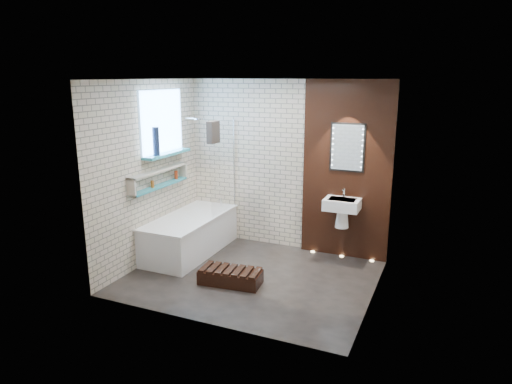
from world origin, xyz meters
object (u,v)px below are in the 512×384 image
at_px(bathtub, 190,234).
at_px(led_mirror, 347,147).
at_px(walnut_step, 230,277).
at_px(bath_screen, 223,167).
at_px(washbasin, 342,208).

bearing_deg(bathtub, led_mirror, 19.78).
xyz_separation_m(bathtub, walnut_step, (1.06, -0.75, -0.20)).
height_order(bath_screen, washbasin, bath_screen).
relative_size(bathtub, washbasin, 3.00).
bearing_deg(bath_screen, walnut_step, -59.49).
height_order(washbasin, walnut_step, washbasin).
relative_size(bathtub, bath_screen, 1.24).
height_order(bath_screen, walnut_step, bath_screen).
xyz_separation_m(bathtub, led_mirror, (2.17, 0.78, 1.36)).
bearing_deg(walnut_step, led_mirror, 53.87).
height_order(bathtub, led_mirror, led_mirror).
distance_m(led_mirror, walnut_step, 2.46).
relative_size(bath_screen, walnut_step, 1.74).
distance_m(washbasin, walnut_step, 1.91).
xyz_separation_m(bath_screen, walnut_step, (0.70, -1.19, -1.19)).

